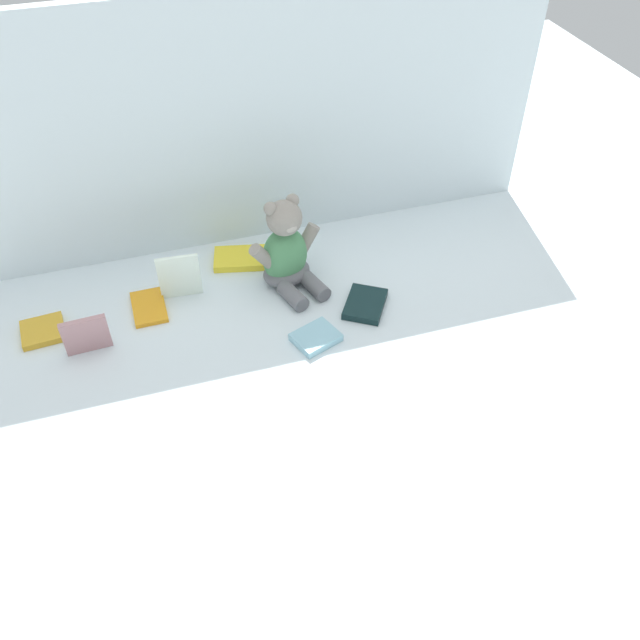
{
  "coord_description": "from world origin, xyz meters",
  "views": [
    {
      "loc": [
        -0.32,
        -1.13,
        1.1
      ],
      "look_at": [
        -0.0,
        -0.1,
        0.1
      ],
      "focal_mm": 38.43,
      "sensor_mm": 36.0,
      "label": 1
    }
  ],
  "objects_px": {
    "book_case_1": "(43,331)",
    "book_case_2": "(179,276)",
    "teddy_bear": "(287,253)",
    "book_case_5": "(86,335)",
    "book_case_6": "(149,307)",
    "book_case_3": "(365,304)",
    "book_case_4": "(240,258)",
    "book_case_0": "(315,337)"
  },
  "relations": [
    {
      "from": "book_case_1",
      "to": "book_case_4",
      "type": "xyz_separation_m",
      "value": [
        0.49,
        0.13,
        0.0
      ]
    },
    {
      "from": "book_case_1",
      "to": "book_case_5",
      "type": "distance_m",
      "value": 0.14
    },
    {
      "from": "book_case_5",
      "to": "book_case_0",
      "type": "bearing_deg",
      "value": -16.7
    },
    {
      "from": "book_case_1",
      "to": "book_case_5",
      "type": "height_order",
      "value": "book_case_5"
    },
    {
      "from": "book_case_2",
      "to": "book_case_5",
      "type": "bearing_deg",
      "value": -146.81
    },
    {
      "from": "book_case_1",
      "to": "book_case_5",
      "type": "relative_size",
      "value": 0.95
    },
    {
      "from": "book_case_1",
      "to": "book_case_2",
      "type": "height_order",
      "value": "book_case_2"
    },
    {
      "from": "book_case_2",
      "to": "book_case_4",
      "type": "relative_size",
      "value": 0.95
    },
    {
      "from": "teddy_bear",
      "to": "book_case_6",
      "type": "height_order",
      "value": "teddy_bear"
    },
    {
      "from": "book_case_3",
      "to": "book_case_5",
      "type": "relative_size",
      "value": 1.2
    },
    {
      "from": "book_case_3",
      "to": "book_case_6",
      "type": "distance_m",
      "value": 0.52
    },
    {
      "from": "book_case_2",
      "to": "book_case_6",
      "type": "relative_size",
      "value": 1.02
    },
    {
      "from": "book_case_2",
      "to": "book_case_3",
      "type": "bearing_deg",
      "value": -17.57
    },
    {
      "from": "teddy_bear",
      "to": "book_case_5",
      "type": "relative_size",
      "value": 2.37
    },
    {
      "from": "book_case_2",
      "to": "book_case_0",
      "type": "bearing_deg",
      "value": -37.87
    },
    {
      "from": "teddy_bear",
      "to": "book_case_4",
      "type": "distance_m",
      "value": 0.17
    },
    {
      "from": "teddy_bear",
      "to": "book_case_2",
      "type": "xyz_separation_m",
      "value": [
        -0.26,
        0.02,
        -0.02
      ]
    },
    {
      "from": "book_case_2",
      "to": "book_case_4",
      "type": "bearing_deg",
      "value": 35.01
    },
    {
      "from": "teddy_bear",
      "to": "book_case_5",
      "type": "distance_m",
      "value": 0.5
    },
    {
      "from": "book_case_6",
      "to": "book_case_2",
      "type": "bearing_deg",
      "value": 13.72
    },
    {
      "from": "book_case_1",
      "to": "book_case_4",
      "type": "bearing_deg",
      "value": -79.58
    },
    {
      "from": "book_case_0",
      "to": "book_case_3",
      "type": "height_order",
      "value": "same"
    },
    {
      "from": "book_case_0",
      "to": "book_case_2",
      "type": "height_order",
      "value": "book_case_2"
    },
    {
      "from": "book_case_4",
      "to": "book_case_5",
      "type": "relative_size",
      "value": 1.34
    },
    {
      "from": "book_case_5",
      "to": "book_case_3",
      "type": "bearing_deg",
      "value": -7.06
    },
    {
      "from": "teddy_bear",
      "to": "book_case_4",
      "type": "xyz_separation_m",
      "value": [
        -0.1,
        0.12,
        -0.08
      ]
    },
    {
      "from": "book_case_1",
      "to": "book_case_2",
      "type": "xyz_separation_m",
      "value": [
        0.33,
        0.04,
        0.06
      ]
    },
    {
      "from": "book_case_3",
      "to": "book_case_4",
      "type": "distance_m",
      "value": 0.36
    },
    {
      "from": "teddy_bear",
      "to": "book_case_1",
      "type": "bearing_deg",
      "value": 164.13
    },
    {
      "from": "book_case_0",
      "to": "book_case_1",
      "type": "distance_m",
      "value": 0.63
    },
    {
      "from": "book_case_3",
      "to": "book_case_6",
      "type": "bearing_deg",
      "value": 15.89
    },
    {
      "from": "book_case_1",
      "to": "book_case_5",
      "type": "xyz_separation_m",
      "value": [
        0.1,
        -0.09,
        0.04
      ]
    },
    {
      "from": "book_case_0",
      "to": "book_case_1",
      "type": "xyz_separation_m",
      "value": [
        -0.59,
        0.21,
        -0.0
      ]
    },
    {
      "from": "book_case_0",
      "to": "teddy_bear",
      "type": "bearing_deg",
      "value": -19.2
    },
    {
      "from": "book_case_5",
      "to": "book_case_6",
      "type": "relative_size",
      "value": 0.8
    },
    {
      "from": "book_case_6",
      "to": "teddy_bear",
      "type": "bearing_deg",
      "value": -0.15
    },
    {
      "from": "book_case_3",
      "to": "book_case_5",
      "type": "bearing_deg",
      "value": 28.36
    },
    {
      "from": "book_case_6",
      "to": "book_case_1",
      "type": "bearing_deg",
      "value": -177.22
    },
    {
      "from": "book_case_5",
      "to": "book_case_1",
      "type": "bearing_deg",
      "value": 135.64
    },
    {
      "from": "book_case_3",
      "to": "book_case_4",
      "type": "relative_size",
      "value": 0.89
    },
    {
      "from": "book_case_4",
      "to": "book_case_6",
      "type": "bearing_deg",
      "value": -51.86
    },
    {
      "from": "book_case_4",
      "to": "book_case_2",
      "type": "bearing_deg",
      "value": -46.79
    }
  ]
}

